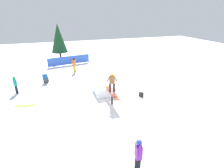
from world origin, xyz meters
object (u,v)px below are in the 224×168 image
(loose_snowboard_white, at_px, (66,87))
(pine_tree_far, at_px, (58,38))
(bystander_teal, at_px, (15,84))
(backpack_on_snow, at_px, (141,94))
(rail_feature, at_px, (112,94))
(main_rider_on_rail, at_px, (112,83))
(bystander_orange, at_px, (74,64))
(bystander_purple, at_px, (138,154))
(folding_chair, at_px, (46,79))
(loose_snowboard_lime, at_px, (25,106))

(loose_snowboard_white, xyz_separation_m, pine_tree_far, (-10.02, 0.19, 2.83))
(bystander_teal, relative_size, backpack_on_snow, 4.17)
(loose_snowboard_white, height_order, pine_tree_far, pine_tree_far)
(rail_feature, bearing_deg, loose_snowboard_white, -145.87)
(main_rider_on_rail, xyz_separation_m, pine_tree_far, (-14.00, -2.60, 1.25))
(bystander_orange, relative_size, bystander_teal, 1.12)
(rail_feature, bearing_deg, pine_tree_far, -170.35)
(rail_feature, relative_size, bystander_orange, 1.41)
(backpack_on_snow, bearing_deg, bystander_purple, 138.51)
(main_rider_on_rail, relative_size, folding_chair, 1.65)
(bystander_teal, xyz_separation_m, loose_snowboard_lime, (2.39, 0.81, -0.78))
(bystander_purple, distance_m, pine_tree_far, 19.83)
(main_rider_on_rail, xyz_separation_m, loose_snowboard_lime, (-1.64, -5.76, -1.58))
(loose_snowboard_white, bearing_deg, loose_snowboard_lime, -109.25)
(backpack_on_snow, height_order, pine_tree_far, pine_tree_far)
(rail_feature, relative_size, folding_chair, 2.54)
(bystander_teal, relative_size, loose_snowboard_white, 0.93)
(bystander_orange, xyz_separation_m, loose_snowboard_white, (3.85, -1.24, -0.88))
(rail_feature, bearing_deg, main_rider_on_rail, 0.00)
(loose_snowboard_white, xyz_separation_m, loose_snowboard_lime, (2.34, -2.97, 0.00))
(bystander_teal, xyz_separation_m, folding_chair, (-1.64, 2.16, -0.38))
(bystander_orange, xyz_separation_m, backpack_on_snow, (7.44, 4.03, -0.72))
(bystander_purple, bearing_deg, pine_tree_far, 17.66)
(bystander_purple, bearing_deg, folding_chair, 30.04)
(rail_feature, relative_size, main_rider_on_rail, 1.55)
(rail_feature, bearing_deg, folding_chair, -142.99)
(rail_feature, bearing_deg, bystander_orange, -169.73)
(bystander_purple, height_order, folding_chair, bystander_purple)
(loose_snowboard_lime, bearing_deg, bystander_teal, -61.60)
(backpack_on_snow, bearing_deg, loose_snowboard_lime, 68.83)
(main_rider_on_rail, bearing_deg, bystander_purple, 3.08)
(main_rider_on_rail, height_order, pine_tree_far, pine_tree_far)
(rail_feature, distance_m, pine_tree_far, 14.39)
(pine_tree_far, bearing_deg, bystander_purple, 5.08)
(bystander_purple, distance_m, bystander_orange, 13.50)
(bystander_orange, distance_m, loose_snowboard_lime, 7.55)
(bystander_purple, relative_size, pine_tree_far, 0.34)
(bystander_purple, height_order, backpack_on_snow, bystander_purple)
(folding_chair, distance_m, backpack_on_snow, 8.69)
(loose_snowboard_lime, relative_size, pine_tree_far, 0.29)
(backpack_on_snow, bearing_deg, bystander_teal, 55.53)
(main_rider_on_rail, distance_m, loose_snowboard_lime, 6.19)
(bystander_teal, xyz_separation_m, loose_snowboard_white, (0.05, 3.78, -0.78))
(bystander_teal, bearing_deg, bystander_purple, -172.10)
(bystander_purple, distance_m, bystander_teal, 11.24)
(bystander_orange, height_order, backpack_on_snow, bystander_orange)
(main_rider_on_rail, height_order, bystander_orange, main_rider_on_rail)
(bystander_orange, distance_m, loose_snowboard_white, 4.14)
(main_rider_on_rail, height_order, folding_chair, main_rider_on_rail)
(loose_snowboard_lime, relative_size, backpack_on_snow, 3.94)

